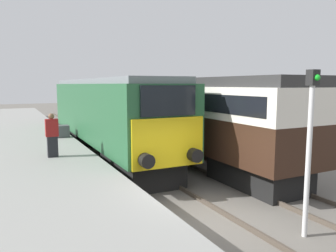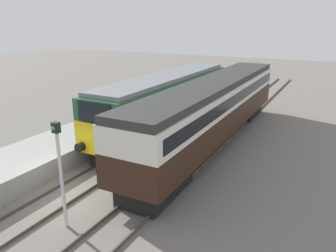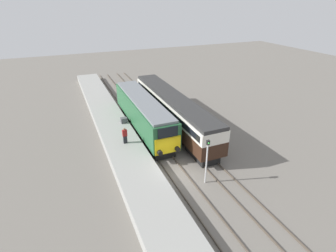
{
  "view_description": "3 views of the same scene",
  "coord_description": "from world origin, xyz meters",
  "px_view_note": "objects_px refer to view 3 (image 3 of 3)",
  "views": [
    {
      "loc": [
        -4.56,
        -7.12,
        3.63
      ],
      "look_at": [
        0.0,
        2.02,
        2.33
      ],
      "focal_mm": 35.0,
      "sensor_mm": 36.0,
      "label": 1
    },
    {
      "loc": [
        9.78,
        -9.26,
        7.1
      ],
      "look_at": [
        1.7,
        6.02,
        1.6
      ],
      "focal_mm": 35.0,
      "sensor_mm": 36.0,
      "label": 2
    },
    {
      "loc": [
        -7.83,
        -16.76,
        13.69
      ],
      "look_at": [
        1.7,
        6.02,
        1.6
      ],
      "focal_mm": 28.0,
      "sensor_mm": 36.0,
      "label": 3
    }
  ],
  "objects_px": {
    "locomotive": "(143,113)",
    "passenger_carriage": "(173,108)",
    "person_on_platform": "(125,136)",
    "signal_post": "(207,158)",
    "luggage_crate": "(124,120)"
  },
  "relations": [
    {
      "from": "passenger_carriage",
      "to": "signal_post",
      "type": "xyz_separation_m",
      "value": [
        -1.7,
        -10.64,
        -0.02
      ]
    },
    {
      "from": "passenger_carriage",
      "to": "luggage_crate",
      "type": "xyz_separation_m",
      "value": [
        -5.47,
        1.22,
        -1.1
      ]
    },
    {
      "from": "person_on_platform",
      "to": "signal_post",
      "type": "bearing_deg",
      "value": -56.71
    },
    {
      "from": "passenger_carriage",
      "to": "person_on_platform",
      "type": "relative_size",
      "value": 11.45
    },
    {
      "from": "locomotive",
      "to": "luggage_crate",
      "type": "bearing_deg",
      "value": 158.38
    },
    {
      "from": "locomotive",
      "to": "passenger_carriage",
      "type": "xyz_separation_m",
      "value": [
        3.4,
        -0.4,
        0.19
      ]
    },
    {
      "from": "locomotive",
      "to": "signal_post",
      "type": "relative_size",
      "value": 3.71
    },
    {
      "from": "locomotive",
      "to": "person_on_platform",
      "type": "relative_size",
      "value": 9.13
    },
    {
      "from": "passenger_carriage",
      "to": "signal_post",
      "type": "distance_m",
      "value": 10.77
    },
    {
      "from": "locomotive",
      "to": "person_on_platform",
      "type": "height_order",
      "value": "locomotive"
    },
    {
      "from": "person_on_platform",
      "to": "luggage_crate",
      "type": "xyz_separation_m",
      "value": [
        1.01,
        4.57,
        -0.5
      ]
    },
    {
      "from": "locomotive",
      "to": "luggage_crate",
      "type": "xyz_separation_m",
      "value": [
        -2.07,
        0.82,
        -0.91
      ]
    },
    {
      "from": "person_on_platform",
      "to": "signal_post",
      "type": "distance_m",
      "value": 8.73
    },
    {
      "from": "luggage_crate",
      "to": "signal_post",
      "type": "bearing_deg",
      "value": -72.37
    },
    {
      "from": "locomotive",
      "to": "person_on_platform",
      "type": "xyz_separation_m",
      "value": [
        -3.08,
        -3.75,
        -0.41
      ]
    }
  ]
}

